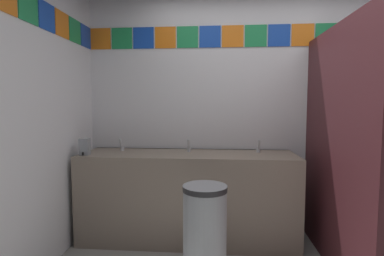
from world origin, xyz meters
name	(u,v)px	position (x,y,z in m)	size (l,w,h in m)	color
wall_back	(265,111)	(0.00, 1.48, 1.29)	(3.82, 0.09, 2.57)	silver
vanity_counter	(188,195)	(-0.80, 1.14, 0.45)	(2.12, 0.61, 0.88)	gray
faucet_left	(122,146)	(-1.51, 1.23, 0.93)	(0.04, 0.10, 0.14)	silver
faucet_center	(189,147)	(-0.80, 1.23, 0.93)	(0.04, 0.10, 0.14)	silver
faucet_right	(259,147)	(-0.10, 1.23, 0.93)	(0.04, 0.10, 0.14)	silver
soap_dispenser	(85,147)	(-1.78, 0.95, 0.96)	(0.09, 0.09, 0.16)	gray
stall_divider	(372,154)	(0.61, 0.46, 1.00)	(0.92, 1.44, 2.00)	#471E23
toilet	(384,217)	(1.05, 1.07, 0.30)	(0.39, 0.49, 0.74)	white
trash_bin	(205,236)	(-0.60, 0.36, 0.38)	(0.33, 0.33, 0.77)	#999EA3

